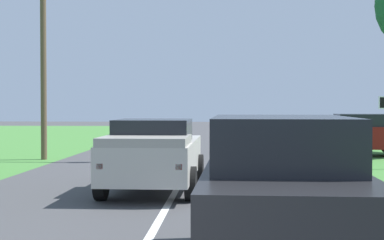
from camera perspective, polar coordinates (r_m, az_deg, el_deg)
The scene contains 5 objects.
ground_plane at distance 14.43m, azimuth -1.82°, elevation -7.33°, with size 120.00×120.00×0.00m, color #424244.
red_suv_near at distance 7.61m, azimuth 8.75°, elevation -7.18°, with size 2.28×4.52×2.07m.
pickup_truck_lead at distance 14.96m, azimuth -3.73°, elevation -3.29°, with size 2.39×5.21×1.84m.
traffic_light at distance 23.87m, azimuth -9.85°, elevation 10.19°, with size 8.05×0.40×8.87m.
crossing_suv_far at distance 26.12m, azimuth 16.44°, elevation -1.31°, with size 4.46×2.22×1.81m.
Camera 1 is at (1.25, -3.45, 2.23)m, focal length 54.47 mm.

